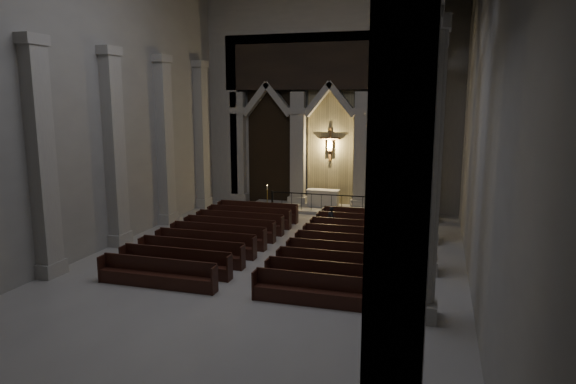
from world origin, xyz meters
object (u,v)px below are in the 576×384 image
(altar, at_px, (323,198))
(pews, at_px, (281,245))
(candle_stand_right, at_px, (380,213))
(altar_rail, at_px, (321,200))
(candle_stand_left, at_px, (267,205))
(worshipper, at_px, (332,219))

(altar, height_order, pews, altar)
(candle_stand_right, bearing_deg, altar_rail, 166.16)
(candle_stand_left, relative_size, pews, 0.15)
(altar, distance_m, candle_stand_right, 3.95)
(altar, height_order, candle_stand_left, candle_stand_left)
(altar_rail, relative_size, worshipper, 4.84)
(candle_stand_left, bearing_deg, pews, -67.18)
(candle_stand_left, bearing_deg, worshipper, -36.63)
(altar_rail, height_order, pews, altar_rail)
(altar, bearing_deg, candle_stand_right, -31.39)
(altar, relative_size, candle_stand_right, 1.21)
(altar_rail, xyz_separation_m, candle_stand_right, (3.18, -0.78, -0.32))
(altar, height_order, altar_rail, altar_rail)
(worshipper, bearing_deg, candle_stand_left, 128.73)
(pews, relative_size, worshipper, 8.76)
(candle_stand_right, xyz_separation_m, worshipper, (-1.90, -2.73, 0.17))
(altar, bearing_deg, altar_rail, -81.82)
(candle_stand_right, relative_size, worshipper, 1.30)
(altar_rail, bearing_deg, worshipper, -69.95)
(altar, bearing_deg, worshipper, -72.97)
(altar, bearing_deg, candle_stand_left, -147.84)
(candle_stand_left, bearing_deg, candle_stand_right, -3.42)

